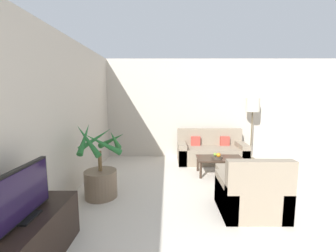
{
  "coord_description": "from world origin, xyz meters",
  "views": [
    {
      "loc": [
        -1.51,
        0.33,
        1.71
      ],
      "look_at": [
        -1.52,
        5.57,
        1.0
      ],
      "focal_mm": 24.0,
      "sensor_mm": 36.0,
      "label": 1
    }
  ],
  "objects_px": {
    "floor_lamp": "(253,107)",
    "apple_green": "(215,154)",
    "potted_palm": "(101,174)",
    "armchair": "(252,195)",
    "apple_red": "(219,154)",
    "tv_console": "(28,244)",
    "orange_fruit": "(219,155)",
    "ottoman": "(233,179)",
    "sofa_loveseat": "(211,151)",
    "television": "(24,193)",
    "fruit_bowl": "(217,157)",
    "coffee_table": "(220,160)"
  },
  "relations": [
    {
      "from": "apple_red",
      "to": "floor_lamp",
      "type": "bearing_deg",
      "value": 47.44
    },
    {
      "from": "armchair",
      "to": "orange_fruit",
      "type": "bearing_deg",
      "value": 95.62
    },
    {
      "from": "coffee_table",
      "to": "ottoman",
      "type": "bearing_deg",
      "value": -85.84
    },
    {
      "from": "television",
      "to": "sofa_loveseat",
      "type": "xyz_separation_m",
      "value": [
        2.49,
        3.67,
        -0.52
      ]
    },
    {
      "from": "coffee_table",
      "to": "ottoman",
      "type": "relative_size",
      "value": 1.81
    },
    {
      "from": "television",
      "to": "ottoman",
      "type": "xyz_separation_m",
      "value": [
        2.55,
        1.91,
        -0.58
      ]
    },
    {
      "from": "apple_green",
      "to": "television",
      "type": "bearing_deg",
      "value": -131.8
    },
    {
      "from": "television",
      "to": "apple_red",
      "type": "bearing_deg",
      "value": 47.3
    },
    {
      "from": "television",
      "to": "orange_fruit",
      "type": "xyz_separation_m",
      "value": [
        2.43,
        2.58,
        -0.32
      ]
    },
    {
      "from": "potted_palm",
      "to": "armchair",
      "type": "relative_size",
      "value": 1.44
    },
    {
      "from": "apple_red",
      "to": "apple_green",
      "type": "bearing_deg",
      "value": -173.5
    },
    {
      "from": "potted_palm",
      "to": "sofa_loveseat",
      "type": "height_order",
      "value": "potted_palm"
    },
    {
      "from": "potted_palm",
      "to": "ottoman",
      "type": "xyz_separation_m",
      "value": [
        2.32,
        0.3,
        -0.19
      ]
    },
    {
      "from": "television",
      "to": "apple_green",
      "type": "height_order",
      "value": "television"
    },
    {
      "from": "tv_console",
      "to": "fruit_bowl",
      "type": "xyz_separation_m",
      "value": [
        2.42,
        2.64,
        0.13
      ]
    },
    {
      "from": "television",
      "to": "ottoman",
      "type": "distance_m",
      "value": 3.24
    },
    {
      "from": "armchair",
      "to": "ottoman",
      "type": "xyz_separation_m",
      "value": [
        -0.03,
        0.84,
        -0.07
      ]
    },
    {
      "from": "sofa_loveseat",
      "to": "orange_fruit",
      "type": "relative_size",
      "value": 19.73
    },
    {
      "from": "television",
      "to": "floor_lamp",
      "type": "distance_m",
      "value": 5.36
    },
    {
      "from": "television",
      "to": "fruit_bowl",
      "type": "relative_size",
      "value": 3.41
    },
    {
      "from": "orange_fruit",
      "to": "sofa_loveseat",
      "type": "bearing_deg",
      "value": 87.04
    },
    {
      "from": "floor_lamp",
      "to": "apple_green",
      "type": "height_order",
      "value": "floor_lamp"
    },
    {
      "from": "armchair",
      "to": "ottoman",
      "type": "height_order",
      "value": "armchair"
    },
    {
      "from": "potted_palm",
      "to": "apple_green",
      "type": "relative_size",
      "value": 17.6
    },
    {
      "from": "floor_lamp",
      "to": "apple_green",
      "type": "bearing_deg",
      "value": -134.37
    },
    {
      "from": "television",
      "to": "floor_lamp",
      "type": "xyz_separation_m",
      "value": [
        3.61,
        3.91,
        0.61
      ]
    },
    {
      "from": "television",
      "to": "coffee_table",
      "type": "xyz_separation_m",
      "value": [
        2.49,
        2.71,
        -0.47
      ]
    },
    {
      "from": "potted_palm",
      "to": "armchair",
      "type": "xyz_separation_m",
      "value": [
        2.34,
        -0.54,
        -0.12
      ]
    },
    {
      "from": "fruit_bowl",
      "to": "floor_lamp",
      "type": "bearing_deg",
      "value": 46.87
    },
    {
      "from": "orange_fruit",
      "to": "ottoman",
      "type": "height_order",
      "value": "orange_fruit"
    },
    {
      "from": "sofa_loveseat",
      "to": "apple_green",
      "type": "bearing_deg",
      "value": -96.23
    },
    {
      "from": "sofa_loveseat",
      "to": "ottoman",
      "type": "height_order",
      "value": "sofa_loveseat"
    },
    {
      "from": "fruit_bowl",
      "to": "ottoman",
      "type": "bearing_deg",
      "value": -79.25
    },
    {
      "from": "potted_palm",
      "to": "coffee_table",
      "type": "bearing_deg",
      "value": 25.82
    },
    {
      "from": "tv_console",
      "to": "orange_fruit",
      "type": "distance_m",
      "value": 3.55
    },
    {
      "from": "fruit_bowl",
      "to": "armchair",
      "type": "xyz_separation_m",
      "value": [
        0.16,
        -1.57,
        -0.12
      ]
    },
    {
      "from": "apple_green",
      "to": "coffee_table",
      "type": "bearing_deg",
      "value": 23.69
    },
    {
      "from": "apple_green",
      "to": "floor_lamp",
      "type": "bearing_deg",
      "value": 45.63
    },
    {
      "from": "apple_red",
      "to": "potted_palm",
      "type": "bearing_deg",
      "value": -154.73
    },
    {
      "from": "potted_palm",
      "to": "sofa_loveseat",
      "type": "xyz_separation_m",
      "value": [
        2.25,
        2.06,
        -0.13
      ]
    },
    {
      "from": "apple_green",
      "to": "armchair",
      "type": "height_order",
      "value": "armchair"
    },
    {
      "from": "fruit_bowl",
      "to": "potted_palm",
      "type": "bearing_deg",
      "value": -154.79
    },
    {
      "from": "television",
      "to": "fruit_bowl",
      "type": "xyz_separation_m",
      "value": [
        2.41,
        2.64,
        -0.39
      ]
    },
    {
      "from": "fruit_bowl",
      "to": "armchair",
      "type": "height_order",
      "value": "armchair"
    },
    {
      "from": "floor_lamp",
      "to": "tv_console",
      "type": "bearing_deg",
      "value": -132.68
    },
    {
      "from": "television",
      "to": "floor_lamp",
      "type": "height_order",
      "value": "floor_lamp"
    },
    {
      "from": "apple_red",
      "to": "tv_console",
      "type": "bearing_deg",
      "value": -132.73
    },
    {
      "from": "coffee_table",
      "to": "ottoman",
      "type": "xyz_separation_m",
      "value": [
        0.06,
        -0.79,
        -0.12
      ]
    },
    {
      "from": "sofa_loveseat",
      "to": "apple_red",
      "type": "xyz_separation_m",
      "value": [
        -0.03,
        -1.01,
        0.19
      ]
    },
    {
      "from": "orange_fruit",
      "to": "apple_red",
      "type": "bearing_deg",
      "value": 71.02
    }
  ]
}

